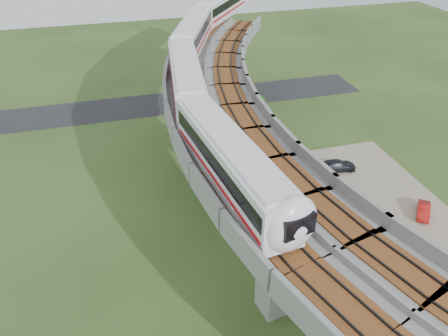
# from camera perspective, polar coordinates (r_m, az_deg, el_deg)

# --- Properties ---
(ground) EXTENTS (160.00, 160.00, 0.00)m
(ground) POSITION_cam_1_polar(r_m,az_deg,el_deg) (42.93, 0.15, -7.61)
(ground) COLOR #2C471C
(ground) RESTS_ON ground
(dirt_lot) EXTENTS (18.00, 26.00, 0.04)m
(dirt_lot) POSITION_cam_1_polar(r_m,az_deg,el_deg) (46.53, 17.77, -5.75)
(dirt_lot) COLOR gray
(dirt_lot) RESTS_ON ground
(asphalt_road) EXTENTS (60.00, 8.00, 0.03)m
(asphalt_road) POSITION_cam_1_polar(r_m,az_deg,el_deg) (68.00, -6.80, 8.51)
(asphalt_road) COLOR #232326
(asphalt_road) RESTS_ON ground
(viaduct) EXTENTS (19.58, 73.98, 11.40)m
(viaduct) POSITION_cam_1_polar(r_m,az_deg,el_deg) (38.76, 5.65, 3.66)
(viaduct) COLOR #99968E
(viaduct) RESTS_ON ground
(metro_train) EXTENTS (19.24, 59.51, 3.64)m
(metro_train) POSITION_cam_1_polar(r_m,az_deg,el_deg) (49.41, -2.07, 14.53)
(metro_train) COLOR white
(metro_train) RESTS_ON ground
(fence) EXTENTS (3.87, 38.73, 1.50)m
(fence) POSITION_cam_1_polar(r_m,az_deg,el_deg) (45.50, 12.09, -4.57)
(fence) COLOR #2D382D
(fence) RESTS_ON ground
(tree_0) EXTENTS (2.38, 2.38, 3.49)m
(tree_0) POSITION_cam_1_polar(r_m,az_deg,el_deg) (62.08, 4.38, 8.67)
(tree_0) COLOR #382314
(tree_0) RESTS_ON ground
(tree_1) EXTENTS (2.46, 2.46, 2.72)m
(tree_1) POSITION_cam_1_polar(r_m,az_deg,el_deg) (57.97, 3.97, 5.96)
(tree_1) COLOR #382314
(tree_1) RESTS_ON ground
(tree_2) EXTENTS (2.92, 2.92, 3.11)m
(tree_2) POSITION_cam_1_polar(r_m,az_deg,el_deg) (54.29, 5.23, 4.14)
(tree_2) COLOR #382314
(tree_2) RESTS_ON ground
(tree_3) EXTENTS (3.13, 3.13, 3.17)m
(tree_3) POSITION_cam_1_polar(r_m,az_deg,el_deg) (48.47, 6.40, 0.19)
(tree_3) COLOR #382314
(tree_3) RESTS_ON ground
(tree_4) EXTENTS (2.19, 2.19, 2.58)m
(tree_4) POSITION_cam_1_polar(r_m,az_deg,el_deg) (43.87, 8.65, -4.27)
(tree_4) COLOR #382314
(tree_4) RESTS_ON ground
(tree_5) EXTENTS (2.89, 2.89, 3.53)m
(tree_5) POSITION_cam_1_polar(r_m,az_deg,el_deg) (41.48, 10.69, -5.89)
(tree_5) COLOR #382314
(tree_5) RESTS_ON ground
(tree_6) EXTENTS (2.79, 2.79, 3.31)m
(tree_6) POSITION_cam_1_polar(r_m,az_deg,el_deg) (37.82, 15.63, -11.63)
(tree_6) COLOR #382314
(tree_6) RESTS_ON ground
(tree_7) EXTENTS (2.91, 2.91, 3.59)m
(tree_7) POSITION_cam_1_polar(r_m,az_deg,el_deg) (36.20, 20.34, -14.71)
(tree_7) COLOR #382314
(tree_7) RESTS_ON ground
(car_white) EXTENTS (3.30, 3.42, 1.15)m
(car_white) POSITION_cam_1_polar(r_m,az_deg,el_deg) (43.98, 18.23, -7.42)
(car_white) COLOR silver
(car_white) RESTS_ON dirt_lot
(car_red) EXTENTS (2.91, 3.29, 1.08)m
(car_red) POSITION_cam_1_polar(r_m,az_deg,el_deg) (48.22, 24.61, -5.08)
(car_red) COLOR #B71510
(car_red) RESTS_ON dirt_lot
(car_dark) EXTENTS (4.53, 2.32, 1.26)m
(car_dark) POSITION_cam_1_polar(r_m,az_deg,el_deg) (52.25, 14.60, 0.34)
(car_dark) COLOR black
(car_dark) RESTS_ON dirt_lot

